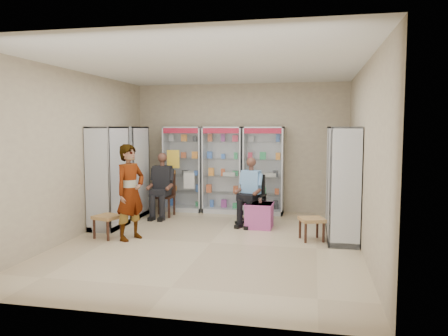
% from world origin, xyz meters
% --- Properties ---
extents(floor, '(6.00, 6.00, 0.00)m').
position_xyz_m(floor, '(0.00, 0.00, 0.00)').
color(floor, tan).
rests_on(floor, ground).
extents(room_shell, '(5.02, 6.02, 3.01)m').
position_xyz_m(room_shell, '(0.00, 0.00, 1.97)').
color(room_shell, tan).
rests_on(room_shell, ground).
extents(cabinet_back_left, '(0.90, 0.50, 2.00)m').
position_xyz_m(cabinet_back_left, '(-1.30, 2.73, 1.00)').
color(cabinet_back_left, '#ABADB3').
rests_on(cabinet_back_left, floor).
extents(cabinet_back_mid, '(0.90, 0.50, 2.00)m').
position_xyz_m(cabinet_back_mid, '(-0.35, 2.73, 1.00)').
color(cabinet_back_mid, silver).
rests_on(cabinet_back_mid, floor).
extents(cabinet_back_right, '(0.90, 0.50, 2.00)m').
position_xyz_m(cabinet_back_right, '(0.60, 2.73, 1.00)').
color(cabinet_back_right, silver).
rests_on(cabinet_back_right, floor).
extents(cabinet_right_far, '(0.90, 0.50, 2.00)m').
position_xyz_m(cabinet_right_far, '(2.23, 1.60, 1.00)').
color(cabinet_right_far, '#B6B9BD').
rests_on(cabinet_right_far, floor).
extents(cabinet_right_near, '(0.90, 0.50, 2.00)m').
position_xyz_m(cabinet_right_near, '(2.23, 0.50, 1.00)').
color(cabinet_right_near, '#A5A8AC').
rests_on(cabinet_right_near, floor).
extents(cabinet_left_far, '(0.90, 0.50, 2.00)m').
position_xyz_m(cabinet_left_far, '(-2.23, 1.80, 1.00)').
color(cabinet_left_far, silver).
rests_on(cabinet_left_far, floor).
extents(cabinet_left_near, '(0.90, 0.50, 2.00)m').
position_xyz_m(cabinet_left_near, '(-2.23, 0.70, 1.00)').
color(cabinet_left_near, '#A8ABAF').
rests_on(cabinet_left_near, floor).
extents(wooden_chair, '(0.42, 0.42, 0.94)m').
position_xyz_m(wooden_chair, '(-1.55, 2.00, 0.47)').
color(wooden_chair, black).
rests_on(wooden_chair, floor).
extents(seated_customer, '(0.44, 0.60, 1.34)m').
position_xyz_m(seated_customer, '(-1.55, 1.95, 0.67)').
color(seated_customer, black).
rests_on(seated_customer, floor).
extents(office_chair, '(0.68, 0.68, 1.02)m').
position_xyz_m(office_chair, '(0.49, 1.61, 0.51)').
color(office_chair, black).
rests_on(office_chair, floor).
extents(seated_shopkeeper, '(0.57, 0.68, 1.29)m').
position_xyz_m(seated_shopkeeper, '(0.49, 1.56, 0.65)').
color(seated_shopkeeper, '#6EB5DA').
rests_on(seated_shopkeeper, floor).
extents(pink_trunk, '(0.53, 0.51, 0.49)m').
position_xyz_m(pink_trunk, '(0.68, 1.29, 0.25)').
color(pink_trunk, '#B7498D').
rests_on(pink_trunk, floor).
extents(tea_glass, '(0.07, 0.07, 0.10)m').
position_xyz_m(tea_glass, '(0.69, 1.34, 0.54)').
color(tea_glass, '#5C2B07').
rests_on(tea_glass, pink_trunk).
extents(woven_stool_a, '(0.51, 0.51, 0.40)m').
position_xyz_m(woven_stool_a, '(1.71, 0.53, 0.20)').
color(woven_stool_a, olive).
rests_on(woven_stool_a, floor).
extents(woven_stool_b, '(0.52, 0.52, 0.41)m').
position_xyz_m(woven_stool_b, '(-1.90, -0.03, 0.21)').
color(woven_stool_b, olive).
rests_on(woven_stool_b, floor).
extents(standing_man, '(0.62, 0.73, 1.69)m').
position_xyz_m(standing_man, '(-1.44, -0.04, 0.85)').
color(standing_man, '#969698').
rests_on(standing_man, floor).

